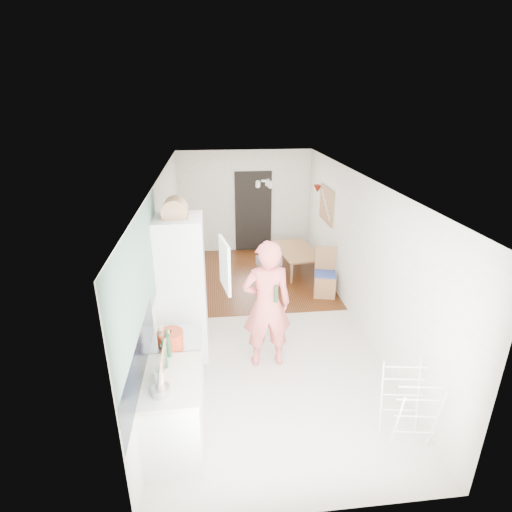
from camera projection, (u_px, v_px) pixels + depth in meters
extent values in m
cube|color=beige|center=(263.00, 321.00, 6.99)|extent=(3.20, 7.00, 0.01)
cube|color=#593113|center=(252.00, 276.00, 8.70)|extent=(3.20, 3.30, 0.01)
cube|color=slate|center=(141.00, 277.00, 4.30)|extent=(0.02, 3.00, 1.30)
cube|color=black|center=(140.00, 362.00, 4.05)|extent=(0.02, 1.90, 0.50)
cube|color=black|center=(253.00, 212.00, 9.85)|extent=(0.90, 0.04, 2.00)
cube|color=white|center=(174.00, 415.00, 4.35)|extent=(0.60, 0.90, 0.86)
cube|color=#EFE4CD|center=(171.00, 380.00, 4.18)|extent=(0.62, 0.92, 0.06)
cube|color=white|center=(179.00, 370.00, 5.04)|extent=(0.60, 0.60, 0.88)
cube|color=#BDBDBF|center=(176.00, 339.00, 4.86)|extent=(0.60, 0.60, 0.04)
cube|color=white|center=(183.00, 289.00, 5.74)|extent=(0.66, 0.66, 2.15)
cube|color=white|center=(225.00, 265.00, 5.35)|extent=(0.14, 0.56, 0.70)
cube|color=white|center=(203.00, 258.00, 5.60)|extent=(0.02, 0.52, 0.66)
cube|color=tan|center=(327.00, 205.00, 8.33)|extent=(0.03, 0.90, 0.70)
cube|color=olive|center=(326.00, 205.00, 8.33)|extent=(0.00, 0.94, 0.74)
cone|color=maroon|center=(318.00, 189.00, 8.85)|extent=(0.18, 0.18, 0.16)
imported|color=#E2625E|center=(267.00, 294.00, 5.49)|extent=(0.84, 0.56, 2.25)
imported|color=olive|center=(297.00, 261.00, 8.95)|extent=(0.83, 1.27, 0.42)
cube|color=gray|center=(269.00, 261.00, 8.12)|extent=(0.52, 0.52, 0.18)
cylinder|color=red|center=(170.00, 339.00, 4.68)|extent=(0.37, 0.37, 0.18)
cylinder|color=#BDBDBF|center=(161.00, 391.00, 3.92)|extent=(0.21, 0.21, 0.09)
cylinder|color=#1E4426|center=(276.00, 294.00, 5.36)|extent=(0.05, 0.05, 0.25)
cylinder|color=#1E4426|center=(164.00, 356.00, 4.28)|extent=(0.08, 0.08, 0.28)
cylinder|color=#1E4426|center=(168.00, 346.00, 4.47)|extent=(0.08, 0.08, 0.27)
cylinder|color=silver|center=(159.00, 381.00, 3.96)|extent=(0.10, 0.10, 0.23)
cylinder|color=tan|center=(162.00, 341.00, 4.60)|extent=(0.07, 0.07, 0.23)
cylinder|color=tan|center=(168.00, 342.00, 4.61)|extent=(0.06, 0.06, 0.20)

